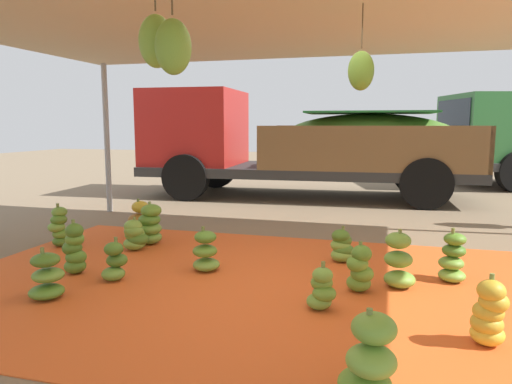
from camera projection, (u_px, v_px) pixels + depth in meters
ground_plane at (307, 226)px, 7.67m from camera, size 40.00×40.00×0.00m
tarp_orange at (258, 286)px, 4.81m from camera, size 6.53×4.22×0.01m
tent_canopy at (256, 7)px, 4.33m from camera, size 8.00×7.00×2.78m
banana_bunch_0 at (139, 221)px, 6.76m from camera, size 0.35×0.36×0.57m
banana_bunch_1 at (342, 246)px, 5.64m from camera, size 0.37×0.39×0.43m
banana_bunch_2 at (206, 253)px, 5.26m from camera, size 0.42×0.42×0.50m
banana_bunch_3 at (75, 250)px, 5.17m from camera, size 0.29×0.31×0.60m
banana_bunch_4 at (135, 236)px, 6.14m from camera, size 0.43×0.39×0.44m
banana_bunch_5 at (115, 262)px, 4.95m from camera, size 0.30×0.33×0.46m
banana_bunch_6 at (60, 228)px, 6.32m from camera, size 0.35×0.35×0.58m
banana_bunch_7 at (399, 262)px, 4.75m from camera, size 0.40×0.42×0.59m
banana_bunch_8 at (369, 361)px, 2.76m from camera, size 0.45×0.47×0.57m
banana_bunch_10 at (489, 314)px, 3.48m from camera, size 0.32×0.32×0.54m
banana_bunch_11 at (47, 278)px, 4.44m from camera, size 0.44×0.46×0.48m
banana_bunch_12 at (150, 225)px, 6.44m from camera, size 0.47×0.47×0.59m
banana_bunch_13 at (360, 270)px, 4.59m from camera, size 0.33×0.34×0.51m
banana_bunch_14 at (453, 259)px, 4.92m from camera, size 0.38×0.41×0.56m
banana_bunch_15 at (322, 289)px, 4.17m from camera, size 0.34×0.31×0.43m
cargo_truck_main at (295, 142)px, 10.66m from camera, size 7.32×2.80×2.40m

